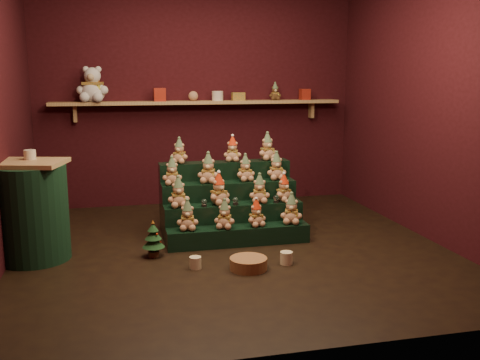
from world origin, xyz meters
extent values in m
plane|color=black|center=(0.00, 0.00, 0.00)|extent=(4.00, 4.00, 0.00)
cube|color=black|center=(0.00, 2.05, 1.40)|extent=(4.00, 0.10, 2.80)
cube|color=black|center=(0.00, -2.05, 1.40)|extent=(4.00, 0.10, 2.80)
cube|color=black|center=(2.05, 0.00, 1.40)|extent=(0.10, 4.00, 2.80)
cube|color=tan|center=(0.00, 1.87, 1.30)|extent=(3.60, 0.26, 0.04)
cube|color=tan|center=(-1.50, 1.94, 1.18)|extent=(0.04, 0.12, 0.20)
cube|color=tan|center=(1.50, 1.94, 1.18)|extent=(0.04, 0.12, 0.20)
cube|color=black|center=(0.09, 0.11, 0.09)|extent=(1.40, 0.22, 0.18)
cube|color=black|center=(0.09, 0.33, 0.18)|extent=(1.40, 0.22, 0.36)
cube|color=black|center=(0.09, 0.55, 0.27)|extent=(1.40, 0.22, 0.54)
cube|color=black|center=(0.09, 0.77, 0.36)|extent=(1.40, 0.22, 0.72)
cylinder|color=black|center=(-0.22, 0.27, 0.37)|extent=(0.05, 0.05, 0.02)
sphere|color=white|center=(-0.22, 0.27, 0.41)|extent=(0.06, 0.06, 0.06)
cylinder|color=black|center=(0.10, 0.27, 0.37)|extent=(0.05, 0.05, 0.02)
sphere|color=white|center=(0.10, 0.27, 0.41)|extent=(0.06, 0.06, 0.06)
cylinder|color=black|center=(0.52, 0.27, 0.37)|extent=(0.06, 0.06, 0.02)
sphere|color=white|center=(0.52, 0.27, 0.41)|extent=(0.06, 0.06, 0.06)
cube|color=tan|center=(-1.79, 0.11, 0.88)|extent=(0.69, 0.62, 0.04)
cylinder|color=black|center=(-1.79, 0.11, 0.43)|extent=(0.62, 0.62, 0.86)
cylinder|color=beige|center=(-1.79, 0.21, 0.94)|extent=(0.10, 0.10, 0.08)
cylinder|color=#442A18|center=(-0.75, -0.06, 0.03)|extent=(0.10, 0.10, 0.05)
cone|color=#143716|center=(-0.75, -0.06, 0.14)|extent=(0.20, 0.20, 0.10)
cone|color=#143716|center=(-0.75, -0.06, 0.21)|extent=(0.15, 0.15, 0.09)
cone|color=#143716|center=(-0.75, -0.06, 0.28)|extent=(0.10, 0.10, 0.07)
cone|color=orange|center=(-0.75, -0.06, 0.33)|extent=(0.03, 0.03, 0.03)
cylinder|color=beige|center=(-0.42, -0.45, 0.05)|extent=(0.10, 0.10, 0.10)
cylinder|color=beige|center=(0.37, -0.52, 0.06)|extent=(0.11, 0.11, 0.11)
cylinder|color=#905F3A|center=(0.02, -0.57, 0.05)|extent=(0.36, 0.36, 0.10)
cube|color=#A72A19|center=(-0.50, 1.85, 1.40)|extent=(0.14, 0.14, 0.16)
cylinder|color=beige|center=(0.22, 1.85, 1.38)|extent=(0.14, 0.14, 0.12)
cube|color=#A72A19|center=(1.37, 1.85, 1.39)|extent=(0.12, 0.12, 0.14)
sphere|color=tan|center=(-0.08, 1.85, 1.38)|extent=(0.12, 0.12, 0.12)
cube|color=#C76E1C|center=(0.49, 1.85, 1.37)|extent=(0.16, 0.10, 0.10)
camera|label=1|loc=(-1.04, -4.78, 1.61)|focal=40.00mm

